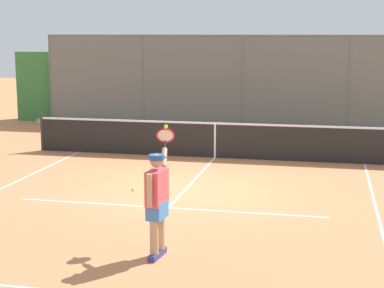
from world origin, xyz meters
name	(u,v)px	position (x,y,z in m)	size (l,w,h in m)	color
ground_plane	(184,191)	(0.00, 0.00, 0.00)	(60.00, 60.00, 0.00)	#C67A4C
court_line_markings	(164,212)	(0.00, 1.67, 0.00)	(7.86, 9.17, 0.01)	white
fence_backdrop	(245,90)	(0.00, -9.60, 1.30)	(17.32, 1.37, 3.25)	slate
tennis_net	(215,140)	(0.00, -3.66, 0.49)	(10.10, 0.09, 1.07)	#2D2D2D
tennis_player	(157,198)	(-0.50, 3.98, 0.91)	(0.38, 1.36, 1.87)	navy
tennis_ball_near_net	(133,189)	(1.07, 0.24, 0.03)	(0.07, 0.07, 0.07)	#CCDB33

